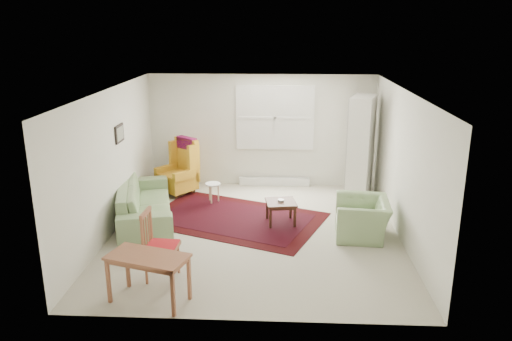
{
  "coord_description": "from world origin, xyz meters",
  "views": [
    {
      "loc": [
        0.43,
        -8.17,
        3.58
      ],
      "look_at": [
        0.0,
        0.3,
        1.05
      ],
      "focal_mm": 35.0,
      "sensor_mm": 36.0,
      "label": 1
    }
  ],
  "objects_px": {
    "sofa": "(144,195)",
    "cabinet": "(361,148)",
    "wingback_chair": "(176,167)",
    "coffee_table": "(281,212)",
    "armchair": "(362,214)",
    "desk_chair": "(162,245)",
    "stool": "(213,193)",
    "desk": "(149,278)"
  },
  "relations": [
    {
      "from": "wingback_chair",
      "to": "stool",
      "type": "relative_size",
      "value": 2.89
    },
    {
      "from": "armchair",
      "to": "coffee_table",
      "type": "xyz_separation_m",
      "value": [
        -1.41,
        0.48,
        -0.18
      ]
    },
    {
      "from": "stool",
      "to": "desk",
      "type": "bearing_deg",
      "value": -95.05
    },
    {
      "from": "cabinet",
      "to": "stool",
      "type": "bearing_deg",
      "value": -152.65
    },
    {
      "from": "coffee_table",
      "to": "stool",
      "type": "distance_m",
      "value": 1.75
    },
    {
      "from": "coffee_table",
      "to": "stool",
      "type": "xyz_separation_m",
      "value": [
        -1.4,
        1.06,
        -0.01
      ]
    },
    {
      "from": "wingback_chair",
      "to": "coffee_table",
      "type": "height_order",
      "value": "wingback_chair"
    },
    {
      "from": "coffee_table",
      "to": "cabinet",
      "type": "relative_size",
      "value": 0.25
    },
    {
      "from": "sofa",
      "to": "wingback_chair",
      "type": "relative_size",
      "value": 1.98
    },
    {
      "from": "sofa",
      "to": "armchair",
      "type": "bearing_deg",
      "value": -112.97
    },
    {
      "from": "sofa",
      "to": "wingback_chair",
      "type": "height_order",
      "value": "wingback_chair"
    },
    {
      "from": "wingback_chair",
      "to": "coffee_table",
      "type": "xyz_separation_m",
      "value": [
        2.24,
        -1.56,
        -0.39
      ]
    },
    {
      "from": "coffee_table",
      "to": "stool",
      "type": "bearing_deg",
      "value": 142.85
    },
    {
      "from": "sofa",
      "to": "desk_chair",
      "type": "distance_m",
      "value": 2.39
    },
    {
      "from": "cabinet",
      "to": "desk",
      "type": "height_order",
      "value": "cabinet"
    },
    {
      "from": "sofa",
      "to": "cabinet",
      "type": "relative_size",
      "value": 1.11
    },
    {
      "from": "coffee_table",
      "to": "desk_chair",
      "type": "bearing_deg",
      "value": -128.25
    },
    {
      "from": "stool",
      "to": "cabinet",
      "type": "relative_size",
      "value": 0.19
    },
    {
      "from": "armchair",
      "to": "desk",
      "type": "height_order",
      "value": "armchair"
    },
    {
      "from": "wingback_chair",
      "to": "coffee_table",
      "type": "bearing_deg",
      "value": 3.9
    },
    {
      "from": "sofa",
      "to": "wingback_chair",
      "type": "bearing_deg",
      "value": -26.59
    },
    {
      "from": "sofa",
      "to": "armchair",
      "type": "relative_size",
      "value": 2.36
    },
    {
      "from": "armchair",
      "to": "desk_chair",
      "type": "relative_size",
      "value": 0.97
    },
    {
      "from": "coffee_table",
      "to": "desk_chair",
      "type": "distance_m",
      "value": 2.76
    },
    {
      "from": "stool",
      "to": "desk_chair",
      "type": "height_order",
      "value": "desk_chair"
    },
    {
      "from": "wingback_chair",
      "to": "stool",
      "type": "bearing_deg",
      "value": 7.97
    },
    {
      "from": "sofa",
      "to": "armchair",
      "type": "xyz_separation_m",
      "value": [
        3.96,
        -0.56,
        -0.09
      ]
    },
    {
      "from": "armchair",
      "to": "cabinet",
      "type": "xyz_separation_m",
      "value": [
        0.24,
        2.05,
        0.68
      ]
    },
    {
      "from": "stool",
      "to": "desk",
      "type": "relative_size",
      "value": 0.4
    },
    {
      "from": "coffee_table",
      "to": "cabinet",
      "type": "height_order",
      "value": "cabinet"
    },
    {
      "from": "armchair",
      "to": "coffee_table",
      "type": "height_order",
      "value": "armchair"
    },
    {
      "from": "armchair",
      "to": "coffee_table",
      "type": "bearing_deg",
      "value": -104.32
    },
    {
      "from": "stool",
      "to": "desk_chair",
      "type": "distance_m",
      "value": 3.24
    },
    {
      "from": "sofa",
      "to": "desk",
      "type": "height_order",
      "value": "sofa"
    },
    {
      "from": "stool",
      "to": "desk_chair",
      "type": "xyz_separation_m",
      "value": [
        -0.3,
        -3.21,
        0.31
      ]
    },
    {
      "from": "stool",
      "to": "cabinet",
      "type": "xyz_separation_m",
      "value": [
        3.05,
        0.51,
        0.87
      ]
    },
    {
      "from": "wingback_chair",
      "to": "desk_chair",
      "type": "bearing_deg",
      "value": -42.9
    },
    {
      "from": "stool",
      "to": "desk",
      "type": "distance_m",
      "value": 3.84
    },
    {
      "from": "wingback_chair",
      "to": "cabinet",
      "type": "bearing_deg",
      "value": 38.85
    },
    {
      "from": "stool",
      "to": "desk_chair",
      "type": "relative_size",
      "value": 0.4
    },
    {
      "from": "desk",
      "to": "stool",
      "type": "bearing_deg",
      "value": 84.95
    },
    {
      "from": "sofa",
      "to": "stool",
      "type": "xyz_separation_m",
      "value": [
        1.15,
        0.98,
        -0.27
      ]
    }
  ]
}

